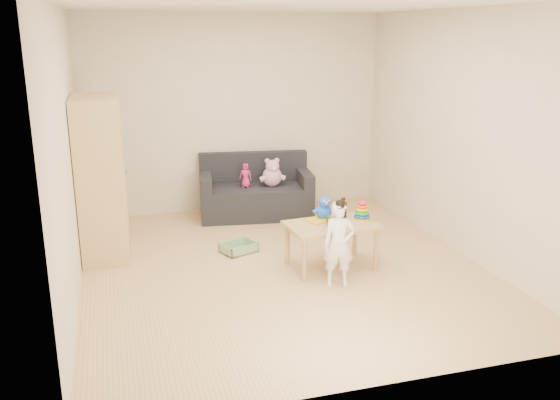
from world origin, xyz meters
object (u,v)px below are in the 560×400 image
object	(u,v)px
wardrobe	(100,178)
play_table	(331,246)
toddler	(339,245)
sofa	(256,201)

from	to	relation	value
wardrobe	play_table	bearing A→B (deg)	-25.85
play_table	toddler	world-z (taller)	toddler
sofa	toddler	size ratio (longest dim) A/B	1.79
sofa	play_table	world-z (taller)	play_table
wardrobe	sofa	distance (m)	2.20
wardrobe	toddler	world-z (taller)	wardrobe
sofa	play_table	bearing A→B (deg)	-73.10
wardrobe	sofa	xyz separation A→B (m)	(1.92, 0.87, -0.65)
play_table	toddler	xyz separation A→B (m)	(-0.09, -0.43, 0.17)
wardrobe	toddler	bearing A→B (deg)	-35.10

